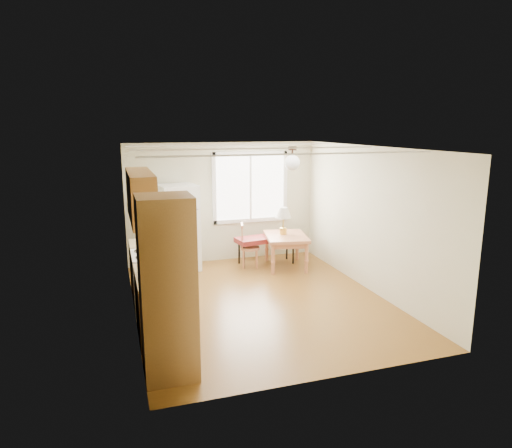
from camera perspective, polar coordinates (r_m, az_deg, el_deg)
name	(u,v)px	position (r m, az deg, el deg)	size (l,w,h in m)	color
room_shell	(260,227)	(7.28, 0.50, -0.35)	(4.60, 5.60, 2.62)	#5D3713
kitchen_run	(156,274)	(6.44, -12.40, -6.07)	(0.65, 3.40, 2.20)	brown
window_unit	(250,187)	(9.73, -0.71, 4.62)	(1.64, 0.05, 1.51)	white
pendant_light	(292,162)	(7.74, 4.55, 7.75)	(0.26, 0.26, 0.40)	black
refrigerator	(179,228)	(9.16, -9.65, -0.44)	(0.79, 0.79, 1.71)	white
bench	(266,239)	(9.46, 1.28, -1.93)	(1.33, 0.66, 0.59)	maroon
dining_table	(286,240)	(9.26, 3.76, -2.01)	(1.00, 1.20, 0.67)	#A76340
chair	(246,243)	(9.24, -1.27, -2.40)	(0.42, 0.42, 0.89)	#A76340
table_lamp	(283,215)	(9.24, 3.43, 1.16)	(0.32, 0.32, 0.55)	gold
coffee_maker	(156,263)	(6.23, -12.38, -4.83)	(0.24, 0.28, 0.37)	black
kettle	(152,260)	(6.55, -12.87, -4.45)	(0.11, 0.11, 0.21)	#B80D14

